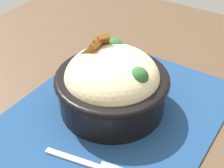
# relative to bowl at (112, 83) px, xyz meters

# --- Properties ---
(table) EXTENTS (1.03, 0.95, 0.75)m
(table) POSITION_rel_bowl_xyz_m (0.04, 0.02, -0.12)
(table) COLOR #4C3826
(table) RESTS_ON ground_plane
(placemat) EXTENTS (0.42, 0.32, 0.00)m
(placemat) POSITION_rel_bowl_xyz_m (0.02, 0.01, -0.05)
(placemat) COLOR navy
(placemat) RESTS_ON table
(bowl) EXTENTS (0.19, 0.19, 0.13)m
(bowl) POSITION_rel_bowl_xyz_m (0.00, 0.00, 0.00)
(bowl) COLOR black
(bowl) RESTS_ON placemat
(fork) EXTENTS (0.04, 0.14, 0.00)m
(fork) POSITION_rel_bowl_xyz_m (0.12, 0.05, -0.05)
(fork) COLOR #BBBBBB
(fork) RESTS_ON placemat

